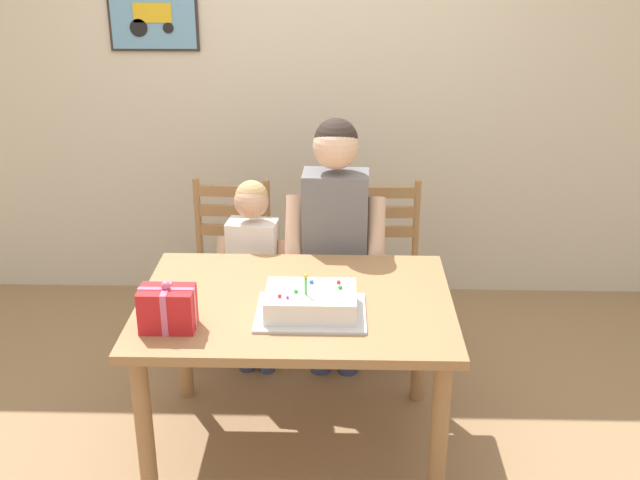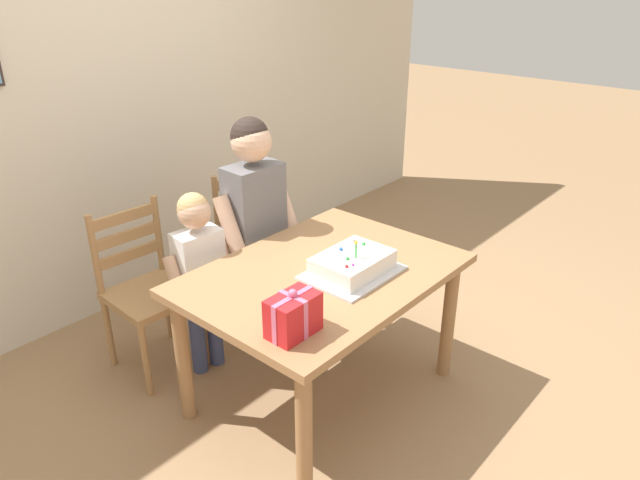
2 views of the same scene
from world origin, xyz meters
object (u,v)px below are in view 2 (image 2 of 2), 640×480
(chair_left, at_px, (148,289))
(child_older, at_px, (255,211))
(dining_table, at_px, (323,289))
(chair_right, at_px, (257,241))
(gift_box_red_large, at_px, (293,315))
(birthday_cake, at_px, (352,265))
(child_younger, at_px, (200,267))

(chair_left, bearing_deg, child_older, -25.24)
(dining_table, xyz_separation_m, chair_right, (0.41, 0.90, -0.17))
(dining_table, relative_size, child_older, 0.97)
(chair_left, bearing_deg, gift_box_red_large, -93.35)
(dining_table, xyz_separation_m, gift_box_red_large, (-0.48, -0.26, 0.18))
(dining_table, bearing_deg, birthday_cake, -61.29)
(chair_left, bearing_deg, dining_table, -65.70)
(birthday_cake, height_order, chair_left, birthday_cake)
(birthday_cake, bearing_deg, child_older, 83.18)
(gift_box_red_large, bearing_deg, dining_table, 28.34)
(child_older, bearing_deg, gift_box_red_large, -125.45)
(child_older, bearing_deg, birthday_cake, -96.82)
(gift_box_red_large, bearing_deg, chair_left, 86.65)
(birthday_cake, bearing_deg, child_younger, 112.50)
(birthday_cake, bearing_deg, gift_box_red_large, -166.41)
(chair_right, bearing_deg, gift_box_red_large, -127.33)
(gift_box_red_large, distance_m, chair_left, 1.21)
(chair_right, bearing_deg, child_older, -132.98)
(dining_table, xyz_separation_m, birthday_cake, (0.07, -0.13, 0.15))
(birthday_cake, xyz_separation_m, chair_right, (0.34, 1.03, -0.32))
(dining_table, bearing_deg, chair_right, 65.65)
(child_older, xyz_separation_m, child_younger, (-0.41, 0.00, -0.19))
(chair_left, relative_size, child_younger, 0.88)
(chair_right, distance_m, child_older, 0.51)
(dining_table, relative_size, chair_left, 1.42)
(dining_table, relative_size, chair_right, 1.42)
(gift_box_red_large, bearing_deg, child_older, 54.55)
(dining_table, bearing_deg, child_younger, 111.21)
(chair_left, bearing_deg, chair_right, 0.00)
(birthday_cake, height_order, child_younger, child_younger)
(chair_right, height_order, child_younger, child_younger)
(birthday_cake, xyz_separation_m, chair_left, (-0.48, 1.03, -0.32))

